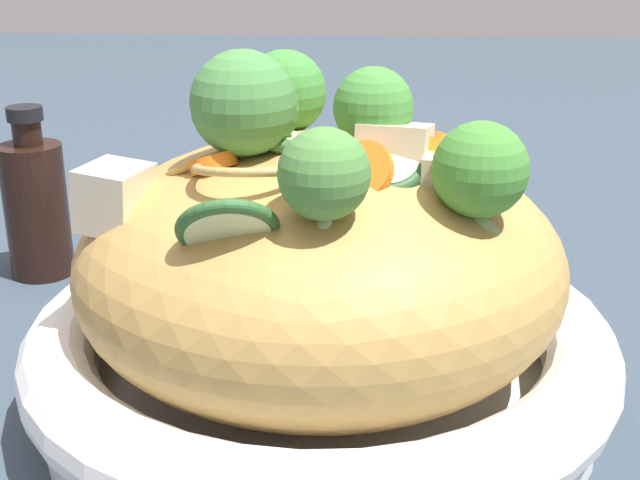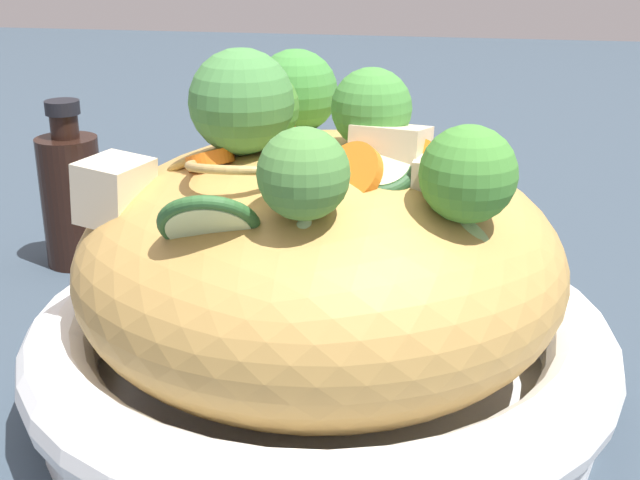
# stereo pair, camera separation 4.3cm
# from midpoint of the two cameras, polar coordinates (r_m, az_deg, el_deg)

# --- Properties ---
(ground_plane) EXTENTS (3.00, 3.00, 0.00)m
(ground_plane) POSITION_cam_midpoint_polar(r_m,az_deg,el_deg) (0.47, 2.66, -10.68)
(ground_plane) COLOR #313F4B
(serving_bowl) EXTENTS (0.30, 0.30, 0.06)m
(serving_bowl) POSITION_cam_midpoint_polar(r_m,az_deg,el_deg) (0.45, 2.72, -7.57)
(serving_bowl) COLOR white
(serving_bowl) RESTS_ON ground_plane
(noodle_heap) EXTENTS (0.24, 0.24, 0.13)m
(noodle_heap) POSITION_cam_midpoint_polar(r_m,az_deg,el_deg) (0.43, 2.81, -1.59)
(noodle_heap) COLOR #B88D48
(noodle_heap) RESTS_ON serving_bowl
(broccoli_florets) EXTENTS (0.18, 0.16, 0.08)m
(broccoli_florets) POSITION_cam_midpoint_polar(r_m,az_deg,el_deg) (0.40, 2.45, 7.87)
(broccoli_florets) COLOR #9EB76E
(broccoli_florets) RESTS_ON serving_bowl
(carrot_coins) EXTENTS (0.13, 0.14, 0.04)m
(carrot_coins) POSITION_cam_midpoint_polar(r_m,az_deg,el_deg) (0.41, 4.40, 5.55)
(carrot_coins) COLOR orange
(carrot_coins) RESTS_ON serving_bowl
(zucchini_slices) EXTENTS (0.18, 0.11, 0.05)m
(zucchini_slices) POSITION_cam_midpoint_polar(r_m,az_deg,el_deg) (0.40, 2.10, 5.13)
(zucchini_slices) COLOR beige
(zucchini_slices) RESTS_ON serving_bowl
(chicken_chunks) EXTENTS (0.05, 0.19, 0.05)m
(chicken_chunks) POSITION_cam_midpoint_polar(r_m,az_deg,el_deg) (0.39, 0.80, 4.38)
(chicken_chunks) COLOR beige
(chicken_chunks) RESTS_ON serving_bowl
(soy_sauce_bottle) EXTENTS (0.04, 0.04, 0.12)m
(soy_sauce_bottle) POSITION_cam_midpoint_polar(r_m,az_deg,el_deg) (0.64, -14.40, 2.79)
(soy_sauce_bottle) COLOR black
(soy_sauce_bottle) RESTS_ON ground_plane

